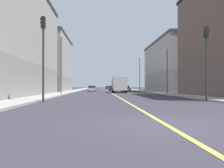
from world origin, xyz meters
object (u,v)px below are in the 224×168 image
(traffic_light_left_near, at_px, (206,53))
(street_lamp_right_near, at_px, (61,59))
(car_silver, at_px, (92,89))
(street_lamp_left_far, at_px, (140,70))
(building_left_mid, at_px, (179,67))
(traffic_light_right_near, at_px, (43,47))
(building_right_midblock, at_px, (45,64))
(car_red, at_px, (108,88))
(car_blue, at_px, (113,88))
(street_lamp_left_near, at_px, (167,65))
(car_yellow, at_px, (122,88))
(box_truck, at_px, (119,84))
(car_green, at_px, (125,89))

(traffic_light_left_near, height_order, street_lamp_right_near, street_lamp_right_near)
(car_silver, bearing_deg, street_lamp_left_far, 5.31)
(building_left_mid, xyz_separation_m, traffic_light_right_near, (-21.16, -29.68, -1.10))
(building_right_midblock, bearing_deg, car_red, 56.28)
(street_lamp_right_near, height_order, car_silver, street_lamp_right_near)
(traffic_light_left_near, distance_m, car_blue, 35.97)
(traffic_light_left_near, distance_m, car_red, 59.67)
(traffic_light_left_near, height_order, traffic_light_right_near, traffic_light_right_near)
(building_right_midblock, bearing_deg, street_lamp_left_near, -44.61)
(street_lamp_left_near, height_order, street_lamp_left_far, street_lamp_left_far)
(traffic_light_right_near, bearing_deg, building_left_mid, 54.51)
(traffic_light_right_near, distance_m, street_lamp_right_near, 14.56)
(building_right_midblock, relative_size, car_red, 4.71)
(traffic_light_right_near, xyz_separation_m, car_red, (7.36, 59.32, -3.60))
(building_left_mid, relative_size, building_right_midblock, 1.16)
(street_lamp_left_far, relative_size, car_red, 2.01)
(traffic_light_right_near, distance_m, car_yellow, 45.05)
(building_right_midblock, height_order, car_red, building_right_midblock)
(building_left_mid, xyz_separation_m, car_silver, (-18.50, 5.40, -4.67))
(building_left_mid, bearing_deg, car_blue, 157.14)
(building_right_midblock, xyz_separation_m, car_silver, (10.95, -0.80, -5.70))
(building_left_mid, distance_m, street_lamp_left_far, 9.74)
(box_truck, bearing_deg, car_silver, 116.09)
(street_lamp_left_near, bearing_deg, traffic_light_left_near, -94.15)
(car_yellow, height_order, car_red, car_yellow)
(car_yellow, bearing_deg, car_red, 100.78)
(street_lamp_left_far, distance_m, box_truck, 13.65)
(car_yellow, xyz_separation_m, car_blue, (-2.82, -8.27, 0.02))
(street_lamp_left_near, height_order, car_silver, street_lamp_left_near)
(street_lamp_left_near, relative_size, car_silver, 1.60)
(car_red, bearing_deg, street_lamp_right_near, -100.55)
(street_lamp_left_far, bearing_deg, traffic_light_left_near, -91.61)
(car_yellow, bearing_deg, box_truck, -97.05)
(car_blue, distance_m, box_truck, 11.17)
(traffic_light_right_near, bearing_deg, street_lamp_left_near, 45.35)
(building_left_mid, bearing_deg, street_lamp_left_far, 138.63)
(traffic_light_right_near, distance_m, car_red, 59.89)
(street_lamp_left_near, bearing_deg, car_green, 101.39)
(car_yellow, height_order, car_blue, car_blue)
(street_lamp_right_near, bearing_deg, traffic_light_left_near, -46.39)
(building_right_midblock, height_order, car_green, building_right_midblock)
(traffic_light_left_near, relative_size, car_blue, 1.46)
(street_lamp_right_near, xyz_separation_m, car_blue, (8.50, 20.92, -4.42))
(building_left_mid, xyz_separation_m, car_green, (-11.07, 3.05, -4.68))
(building_right_midblock, xyz_separation_m, car_green, (18.38, -3.14, -5.71))
(car_blue, xyz_separation_m, box_truck, (0.42, -11.13, 0.89))
(building_left_mid, height_order, car_silver, building_left_mid)
(building_right_midblock, distance_m, street_lamp_left_near, 31.18)
(street_lamp_left_far, distance_m, car_blue, 7.69)
(building_left_mid, distance_m, car_green, 12.40)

